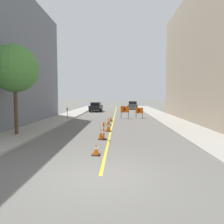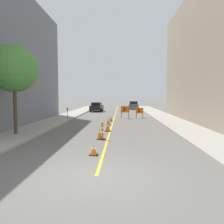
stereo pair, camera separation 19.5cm
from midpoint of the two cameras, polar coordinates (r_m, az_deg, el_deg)
ground_plane at (r=7.75m, az=-3.33°, el=-16.38°), size 300.00×300.00×0.00m
lane_stripe at (r=30.88m, az=0.99°, el=-0.76°), size 0.12×47.08×0.01m
sidewalk_left at (r=31.63m, az=-10.26°, el=-0.59°), size 2.93×47.08×0.14m
sidewalk_right at (r=31.34m, az=12.34°, el=-0.66°), size 2.93×47.08×0.14m
building_facade_right at (r=24.85m, az=26.51°, el=12.75°), size 6.00×21.37×13.14m
traffic_cone_nearest at (r=10.22m, az=-4.26°, el=-9.85°), size 0.39×0.39×0.48m
traffic_cone_second at (r=13.70m, az=-2.86°, el=-5.69°), size 0.34×0.34×0.72m
traffic_cone_third at (r=16.78m, az=-0.82°, el=-3.88°), size 0.44×0.44×0.69m
traffic_cone_fourth at (r=20.13m, az=-0.71°, el=-2.50°), size 0.44×0.44×0.70m
traffic_cone_fifth at (r=23.31m, az=-0.05°, el=-1.71°), size 0.41×0.41×0.59m
delineator_post_front at (r=13.68m, az=-2.11°, el=-5.23°), size 0.37×0.37×1.10m
arrow_barricade_primary at (r=26.09m, az=3.65°, el=0.57°), size 1.02×0.15×1.48m
arrow_barricade_secondary at (r=26.55m, az=7.42°, el=0.27°), size 0.91×0.10×1.28m
parked_car_curb_near at (r=37.57m, az=-3.87°, el=1.35°), size 2.03×4.39×1.59m
parked_car_curb_mid at (r=44.61m, az=5.73°, el=1.81°), size 1.94×4.32×1.59m
parking_meter_near_curb at (r=24.45m, az=-11.34°, el=0.26°), size 0.12×0.11×1.27m
street_tree_left_near at (r=16.14m, az=-23.95°, el=10.28°), size 3.16×3.16×5.97m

